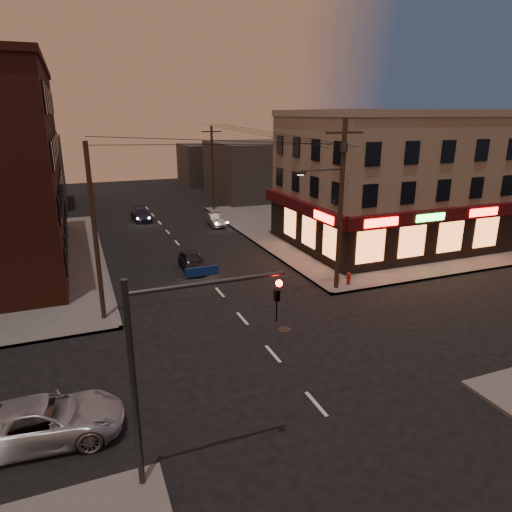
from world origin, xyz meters
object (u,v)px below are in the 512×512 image
sedan_near (192,261)px  fire_hydrant (349,278)px  sedan_mid (215,220)px  sedan_far (141,215)px  suv_cross (43,421)px

sedan_near → fire_hydrant: sedan_near is taller
sedan_mid → fire_hydrant: size_ratio=4.74×
sedan_far → fire_hydrant: bearing=-70.5°
sedan_mid → suv_cross: bearing=-114.7°
suv_cross → sedan_near: bearing=-25.2°
suv_cross → sedan_mid: 30.62m
sedan_mid → sedan_far: 8.03m
suv_cross → sedan_near: (8.80, 15.08, -0.06)m
sedan_near → sedan_far: 17.02m
suv_cross → sedan_far: bearing=-8.6°
suv_cross → fire_hydrant: size_ratio=6.76×
sedan_near → fire_hydrant: size_ratio=5.04×
sedan_mid → fire_hydrant: bearing=-78.3°
sedan_near → fire_hydrant: bearing=-36.7°
sedan_far → sedan_mid: bearing=-39.6°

